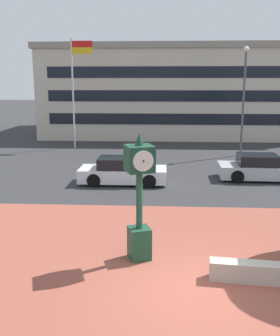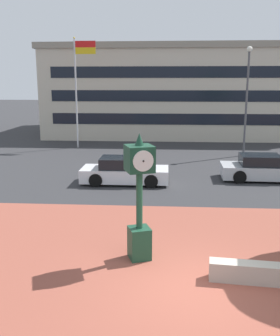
# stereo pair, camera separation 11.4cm
# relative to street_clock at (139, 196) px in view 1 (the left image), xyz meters

# --- Properties ---
(ground_plane) EXTENTS (200.00, 200.00, 0.00)m
(ground_plane) POSITION_rel_street_clock_xyz_m (1.43, -1.52, -1.82)
(ground_plane) COLOR #2D2D30
(plaza_brick_paving) EXTENTS (44.00, 10.18, 0.01)m
(plaza_brick_paving) POSITION_rel_street_clock_xyz_m (1.43, -0.44, -1.82)
(plaza_brick_paving) COLOR brown
(plaza_brick_paving) RESTS_ON ground
(planter_wall) EXTENTS (3.22, 0.73, 0.50)m
(planter_wall) POSITION_rel_street_clock_xyz_m (3.42, -1.20, -1.57)
(planter_wall) COLOR #ADA393
(planter_wall) RESTS_ON ground
(street_clock) EXTENTS (0.90, 0.90, 3.54)m
(street_clock) POSITION_rel_street_clock_xyz_m (0.00, 0.00, 0.00)
(street_clock) COLOR #19422D
(street_clock) RESTS_ON ground
(car_street_near) EXTENTS (4.29, 2.02, 1.28)m
(car_street_near) POSITION_rel_street_clock_xyz_m (5.62, 9.33, -1.25)
(car_street_near) COLOR #B7BABF
(car_street_near) RESTS_ON ground
(car_street_mid) EXTENTS (4.22, 1.81, 1.28)m
(car_street_mid) POSITION_rel_street_clock_xyz_m (-1.32, 8.19, -1.25)
(car_street_mid) COLOR silver
(car_street_mid) RESTS_ON ground
(flagpole_primary) EXTENTS (1.60, 0.14, 8.02)m
(flagpole_primary) POSITION_rel_street_clock_xyz_m (-5.77, 18.44, 2.92)
(flagpole_primary) COLOR silver
(flagpole_primary) RESTS_ON ground
(civic_building) EXTENTS (23.72, 15.04, 8.02)m
(civic_building) POSITION_rel_street_clock_xyz_m (1.69, 29.18, 2.20)
(civic_building) COLOR beige
(civic_building) RESTS_ON ground
(street_lamp_post) EXTENTS (0.36, 0.36, 7.08)m
(street_lamp_post) POSITION_rel_street_clock_xyz_m (5.95, 15.92, 2.47)
(street_lamp_post) COLOR #4C4C51
(street_lamp_post) RESTS_ON ground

